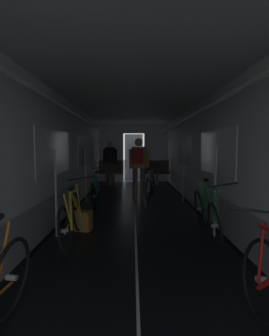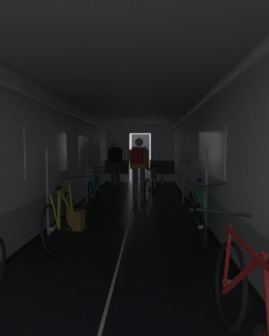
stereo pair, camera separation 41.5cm
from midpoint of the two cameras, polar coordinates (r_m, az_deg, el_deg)
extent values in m
plane|color=black|center=(2.42, -4.89, -31.67)|extent=(60.00, 60.00, 0.00)
cube|color=black|center=(5.61, -16.94, -10.42)|extent=(0.08, 11.50, 0.01)
cube|color=black|center=(5.53, 12.89, -10.56)|extent=(0.08, 11.50, 0.01)
cube|color=beige|center=(5.39, -2.14, -10.86)|extent=(0.03, 11.27, 0.00)
cube|color=#9EA0A5|center=(5.57, -18.00, -7.42)|extent=(0.12, 11.50, 0.60)
cube|color=white|center=(5.46, -18.31, 5.27)|extent=(0.12, 11.50, 1.85)
cube|color=white|center=(4.89, -19.60, 3.32)|extent=(0.02, 1.90, 0.80)
cube|color=white|center=(7.67, -12.52, 3.77)|extent=(0.02, 1.90, 0.80)
cube|color=white|center=(10.49, -9.22, 3.97)|extent=(0.02, 1.90, 0.80)
cube|color=yellow|center=(5.73, -16.71, 3.51)|extent=(0.01, 0.20, 0.28)
cylinder|color=white|center=(5.41, -14.96, 11.47)|extent=(0.07, 11.04, 0.07)
cylinder|color=#B7BABF|center=(4.35, -19.69, -5.40)|extent=(0.04, 0.04, 1.40)
cylinder|color=#B7BABF|center=(6.84, -12.49, -1.75)|extent=(0.04, 0.04, 1.40)
cube|color=#9EA0A5|center=(5.48, 13.97, -7.52)|extent=(0.12, 11.50, 0.60)
cube|color=white|center=(5.37, 14.21, 5.38)|extent=(0.12, 11.50, 1.85)
cube|color=white|center=(4.80, 15.15, 3.40)|extent=(0.02, 1.90, 0.80)
cube|color=white|center=(7.61, 9.34, 3.82)|extent=(0.02, 1.90, 0.80)
cube|color=white|center=(10.45, 6.68, 3.99)|extent=(0.02, 1.90, 0.80)
cube|color=yellow|center=(5.46, 13.23, 3.54)|extent=(0.01, 0.20, 0.28)
cylinder|color=white|center=(5.34, 10.72, 11.64)|extent=(0.07, 11.04, 0.07)
cylinder|color=#B7BABF|center=(4.26, 14.77, -5.50)|extent=(0.04, 0.04, 1.40)
cylinder|color=#B7BABF|center=(6.78, 9.03, -1.76)|extent=(0.04, 0.04, 1.40)
cube|color=white|center=(11.06, -6.17, 3.37)|extent=(1.00, 0.12, 2.45)
cube|color=white|center=(11.04, 3.71, 3.38)|extent=(1.00, 0.12, 2.45)
cube|color=white|center=(11.04, -1.25, 8.72)|extent=(0.90, 0.12, 0.40)
cube|color=#4C4F54|center=(11.71, -1.18, 2.47)|extent=(0.81, 0.04, 2.05)
cube|color=silver|center=(5.31, -2.22, 16.23)|extent=(3.14, 11.62, 0.12)
cylinder|color=gray|center=(10.07, -6.45, -2.46)|extent=(0.12, 0.12, 0.44)
cube|color=#47423D|center=(10.05, -6.46, -0.94)|extent=(0.96, 0.44, 0.10)
cube|color=#47423D|center=(10.21, -6.36, 0.56)|extent=(0.96, 0.08, 0.40)
torus|color=gray|center=(10.29, -8.74, 1.68)|extent=(0.14, 0.14, 0.02)
cylinder|color=gray|center=(10.05, 3.83, -2.47)|extent=(0.12, 0.12, 0.44)
cube|color=#47423D|center=(10.02, 3.84, -0.93)|extent=(0.96, 0.44, 0.10)
cube|color=#47423D|center=(10.19, 3.76, 0.57)|extent=(0.96, 0.08, 0.40)
torus|color=gray|center=(10.18, 1.34, 1.70)|extent=(0.14, 0.14, 0.02)
torus|color=black|center=(2.48, 21.72, -22.00)|extent=(0.12, 0.67, 0.67)
cylinder|color=#B2B2B7|center=(2.48, 21.72, -22.00)|extent=(0.10, 0.05, 0.06)
cylinder|color=red|center=(2.34, 21.55, -17.11)|extent=(0.08, 0.09, 0.49)
cylinder|color=black|center=(2.25, 20.68, -8.93)|extent=(0.44, 0.03, 0.07)
torus|color=black|center=(4.79, 11.77, -8.86)|extent=(0.17, 0.68, 0.67)
cylinder|color=#B2B2B7|center=(4.79, 11.77, -8.86)|extent=(0.10, 0.05, 0.06)
torus|color=black|center=(3.82, 14.34, -12.33)|extent=(0.17, 0.68, 0.67)
cylinder|color=#B2B2B7|center=(3.82, 14.34, -12.33)|extent=(0.10, 0.05, 0.06)
cylinder|color=#1E8438|center=(4.07, 13.92, -8.12)|extent=(0.10, 0.54, 0.56)
cylinder|color=#1E8438|center=(4.46, 12.86, -6.99)|extent=(0.13, 0.34, 0.55)
cylinder|color=#1E8438|center=(4.18, 14.10, -4.13)|extent=(0.08, 0.82, 0.04)
cylinder|color=#1E8438|center=(4.67, 12.40, -6.18)|extent=(0.09, 0.17, 0.49)
cylinder|color=#1E8438|center=(4.57, 12.20, -9.77)|extent=(0.06, 0.45, 0.07)
cylinder|color=#1E8438|center=(3.79, 14.85, -8.71)|extent=(0.10, 0.09, 0.49)
cylinder|color=black|center=(4.37, 12.66, -10.77)|extent=(0.05, 0.17, 0.17)
ellipsoid|color=black|center=(4.59, 13.13, -2.61)|extent=(0.11, 0.24, 0.07)
cylinder|color=black|center=(3.72, 15.80, -3.67)|extent=(0.44, 0.04, 0.09)
torus|color=black|center=(5.96, -11.02, -6.20)|extent=(0.17, 0.68, 0.67)
cylinder|color=#B2B2B7|center=(5.96, -11.02, -6.20)|extent=(0.10, 0.06, 0.06)
torus|color=black|center=(6.96, -10.09, -4.66)|extent=(0.17, 0.68, 0.67)
cylinder|color=#B2B2B7|center=(6.96, -10.09, -4.66)|extent=(0.10, 0.06, 0.06)
cylinder|color=teal|center=(6.62, -10.12, -3.23)|extent=(0.08, 0.55, 0.56)
cylinder|color=teal|center=(6.21, -10.48, -3.73)|extent=(0.13, 0.34, 0.55)
cylinder|color=teal|center=(6.43, -9.97, -1.09)|extent=(0.10, 0.82, 0.04)
cylinder|color=teal|center=(5.99, -10.67, -3.82)|extent=(0.08, 0.17, 0.49)
cylinder|color=teal|center=(6.19, -10.82, -6.02)|extent=(0.07, 0.45, 0.07)
cylinder|color=teal|center=(6.89, -9.87, -2.73)|extent=(0.10, 0.08, 0.49)
cylinder|color=black|center=(6.41, -10.62, -5.86)|extent=(0.05, 0.17, 0.17)
ellipsoid|color=black|center=(6.00, -10.28, -0.92)|extent=(0.11, 0.25, 0.07)
cylinder|color=black|center=(6.88, -9.51, 0.10)|extent=(0.44, 0.06, 0.08)
torus|color=black|center=(2.66, -29.97, -20.38)|extent=(0.11, 0.67, 0.67)
cylinder|color=#B2B2B7|center=(2.66, -29.97, -20.38)|extent=(0.10, 0.05, 0.06)
cylinder|color=orange|center=(2.52, -31.50, -15.87)|extent=(0.07, 0.16, 0.49)
torus|color=black|center=(3.68, -18.44, -13.06)|extent=(0.17, 0.68, 0.67)
cylinder|color=#B2B2B7|center=(3.68, -18.44, -13.06)|extent=(0.10, 0.06, 0.06)
torus|color=black|center=(4.64, -15.22, -9.34)|extent=(0.17, 0.68, 0.67)
cylinder|color=#B2B2B7|center=(4.64, -15.22, -9.34)|extent=(0.10, 0.06, 0.06)
cylinder|color=yellow|center=(4.28, -15.72, -7.51)|extent=(0.09, 0.54, 0.56)
cylinder|color=yellow|center=(3.89, -16.98, -8.74)|extent=(0.13, 0.34, 0.55)
cylinder|color=yellow|center=(4.08, -15.75, -4.35)|extent=(0.09, 0.82, 0.04)
cylinder|color=yellow|center=(3.67, -17.75, -9.18)|extent=(0.08, 0.17, 0.49)
cylinder|color=yellow|center=(3.89, -17.62, -12.40)|extent=(0.06, 0.45, 0.07)
cylinder|color=yellow|center=(4.55, -14.95, -6.50)|extent=(0.10, 0.09, 0.49)
cylinder|color=black|center=(4.11, -16.89, -11.81)|extent=(0.04, 0.17, 0.17)
ellipsoid|color=black|center=(3.65, -17.05, -4.44)|extent=(0.11, 0.25, 0.07)
cylinder|color=black|center=(4.51, -14.40, -2.23)|extent=(0.44, 0.05, 0.08)
cylinder|color=brown|center=(6.88, -1.61, -3.71)|extent=(0.13, 0.13, 0.90)
cylinder|color=brown|center=(6.84, 0.04, -3.75)|extent=(0.13, 0.13, 0.90)
cube|color=olive|center=(6.80, -0.79, 2.37)|extent=(0.39, 0.28, 0.56)
cylinder|color=olive|center=(6.86, -2.57, 1.97)|extent=(0.12, 0.21, 0.53)
cylinder|color=olive|center=(6.78, 1.07, 1.95)|extent=(0.12, 0.21, 0.53)
sphere|color=tan|center=(6.79, -0.79, 5.75)|extent=(0.21, 0.21, 0.21)
cube|color=maroon|center=(6.63, -1.05, 2.67)|extent=(0.30, 0.20, 0.40)
torus|color=black|center=(6.63, 1.16, -5.02)|extent=(0.17, 0.67, 0.67)
cylinder|color=#B2B2B7|center=(6.63, 1.16, -5.02)|extent=(0.10, 0.07, 0.05)
torus|color=black|center=(7.63, 2.42, -3.78)|extent=(0.17, 0.67, 0.67)
cylinder|color=#B2B2B7|center=(7.63, 2.42, -3.78)|extent=(0.10, 0.07, 0.05)
cylinder|color=#ADAFB5|center=(7.29, 2.09, -2.42)|extent=(0.15, 0.54, 0.56)
cylinder|color=#ADAFB5|center=(6.89, 1.58, -2.82)|extent=(0.10, 0.34, 0.55)
cylinder|color=#ADAFB5|center=(7.11, 1.93, -0.44)|extent=(0.19, 0.81, 0.03)
cylinder|color=#ADAFB5|center=(6.66, 1.28, -2.87)|extent=(0.06, 0.16, 0.49)
cylinder|color=#ADAFB5|center=(6.85, 1.47, -4.90)|extent=(0.11, 0.45, 0.07)
cylinder|color=#ADAFB5|center=(7.57, 2.41, -2.00)|extent=(0.04, 0.09, 0.49)
cylinder|color=black|center=(7.08, 1.76, -4.79)|extent=(0.05, 0.17, 0.17)
ellipsoid|color=black|center=(6.68, 1.38, -0.24)|extent=(0.13, 0.25, 0.06)
cylinder|color=black|center=(7.56, 2.46, 0.60)|extent=(0.44, 0.11, 0.03)
cylinder|color=brown|center=(9.74, -6.06, -1.33)|extent=(0.13, 0.13, 0.90)
cylinder|color=brown|center=(9.76, -7.23, -1.33)|extent=(0.13, 0.13, 0.90)
cube|color=black|center=(9.71, -6.68, 2.96)|extent=(0.36, 0.22, 0.56)
cylinder|color=black|center=(9.67, -5.39, 2.67)|extent=(0.09, 0.20, 0.53)
cylinder|color=black|center=(9.72, -7.98, 2.65)|extent=(0.09, 0.20, 0.53)
sphere|color=tan|center=(9.71, -6.70, 5.32)|extent=(0.21, 0.21, 0.21)
cube|color=olive|center=(4.67, -13.80, -11.28)|extent=(0.29, 0.25, 0.34)
camera|label=1|loc=(0.21, -91.78, -0.14)|focal=27.50mm
camera|label=2|loc=(0.21, 88.22, 0.14)|focal=27.50mm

